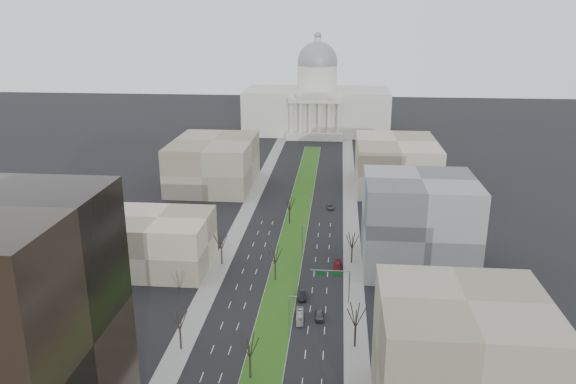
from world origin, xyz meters
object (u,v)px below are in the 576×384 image
Objects in this scene: car_grey_far at (330,207)px; car_grey_near at (319,315)px; box_van at (300,316)px; car_black at (302,295)px; car_red at (338,266)px.

car_grey_near is at bearing -96.76° from car_grey_far.
car_grey_near is 0.70× the size of box_van.
car_grey_near is at bearing 10.12° from box_van.
car_black is (-4.54, 8.84, 0.07)m from car_grey_near.
car_black is at bearing -100.85° from car_grey_far.
car_red reaches higher than car_grey_near.
car_grey_far is at bearing 77.45° from car_black.
box_van is at bearing -100.00° from car_grey_far.
box_van is (-4.24, -1.02, 0.12)m from car_grey_near.
car_black is 0.79× the size of box_van.
box_van reaches higher than car_red.
car_grey_near reaches higher than car_grey_far.
car_black is 0.93× the size of car_red.
box_van is at bearing -170.22° from car_grey_near.
car_grey_near is 0.83× the size of car_red.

